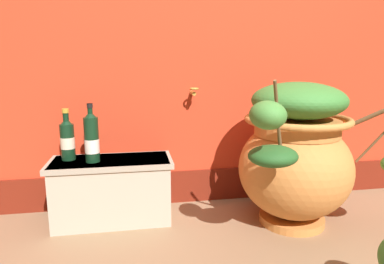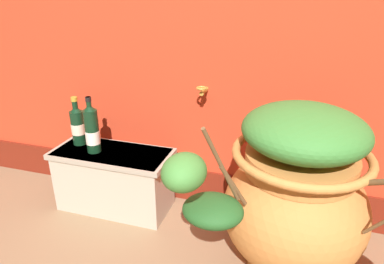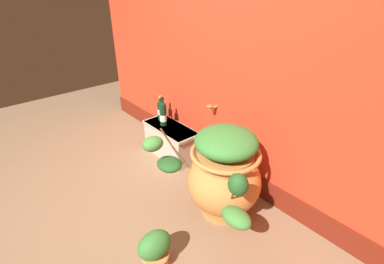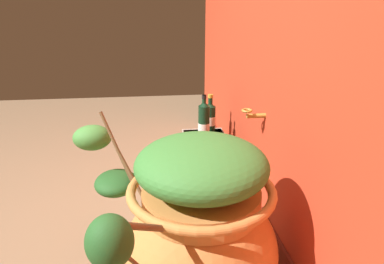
# 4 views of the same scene
# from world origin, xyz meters

# --- Properties ---
(ground_plane) EXTENTS (7.00, 7.00, 0.00)m
(ground_plane) POSITION_xyz_m (0.00, 0.00, 0.00)
(ground_plane) COLOR #896B4C
(back_wall) EXTENTS (4.40, 0.33, 2.60)m
(back_wall) POSITION_xyz_m (-0.00, 1.20, 1.29)
(back_wall) COLOR red
(back_wall) RESTS_ON ground_plane
(terracotta_urn) EXTENTS (0.96, 0.85, 0.84)m
(terracotta_urn) POSITION_xyz_m (0.37, 0.67, 0.41)
(terracotta_urn) COLOR #CC7F3D
(terracotta_urn) RESTS_ON ground_plane
(stone_ledge) EXTENTS (0.69, 0.30, 0.37)m
(stone_ledge) POSITION_xyz_m (-0.65, 0.89, 0.20)
(stone_ledge) COLOR #B2A893
(stone_ledge) RESTS_ON ground_plane
(wine_bottle_left) EXTENTS (0.08, 0.08, 0.29)m
(wine_bottle_left) POSITION_xyz_m (-0.89, 0.94, 0.49)
(wine_bottle_left) COLOR black
(wine_bottle_left) RESTS_ON stone_ledge
(wine_bottle_middle) EXTENTS (0.08, 0.08, 0.32)m
(wine_bottle_middle) POSITION_xyz_m (-0.75, 0.87, 0.51)
(wine_bottle_middle) COLOR black
(wine_bottle_middle) RESTS_ON stone_ledge
(potted_shrub) EXTENTS (0.20, 0.25, 0.30)m
(potted_shrub) POSITION_xyz_m (0.44, -0.07, 0.15)
(potted_shrub) COLOR #D68E4C
(potted_shrub) RESTS_ON ground_plane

